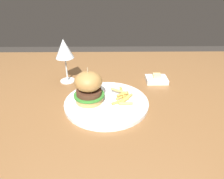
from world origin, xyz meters
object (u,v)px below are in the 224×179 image
at_px(burger_sandwich, 89,87).
at_px(wine_glass, 64,50).
at_px(butter_dish, 156,79).
at_px(main_plate, 106,103).

relative_size(burger_sandwich, wine_glass, 0.69).
bearing_deg(burger_sandwich, butter_dish, 32.54).
height_order(burger_sandwich, butter_dish, burger_sandwich).
distance_m(burger_sandwich, butter_dish, 0.33).
distance_m(main_plate, burger_sandwich, 0.09).
xyz_separation_m(wine_glass, butter_dish, (0.39, -0.01, -0.13)).
xyz_separation_m(main_plate, wine_glass, (-0.17, 0.19, 0.13)).
distance_m(burger_sandwich, wine_glass, 0.23).
height_order(wine_glass, butter_dish, wine_glass).
height_order(main_plate, butter_dish, butter_dish).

